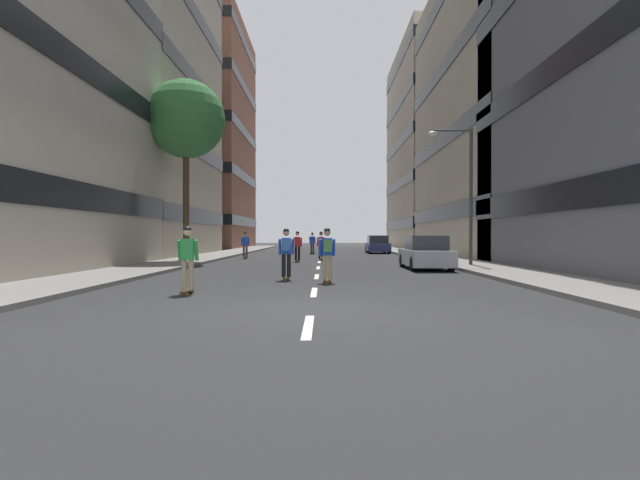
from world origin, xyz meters
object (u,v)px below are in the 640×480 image
Objects in this scene: parked_car_near at (425,254)px; skater_4 at (321,244)px; skater_1 at (312,242)px; skater_6 at (327,251)px; street_tree_near at (186,120)px; skater_5 at (188,256)px; parked_car_mid at (378,245)px; skater_3 at (297,245)px; streetlamp_right at (463,181)px; skater_2 at (245,244)px; skater_0 at (286,250)px.

parked_car_near is 2.47× the size of skater_4.
skater_4 is at bearing -85.51° from skater_1.
street_tree_near is at bearing 123.30° from skater_6.
skater_5 is (-3.40, -17.51, 0.00)m from skater_4.
skater_5 is (-8.18, -29.41, 0.29)m from parked_car_mid.
skater_3 is 15.79m from skater_5.
parked_car_mid is 15.06m from skater_3.
parked_car_near is 18.62m from skater_1.
skater_3 is 1.00× the size of skater_4.
streetlamp_right is at bearing -65.38° from skater_1.
street_tree_near is at bearing -131.26° from parked_car_mid.
parked_car_near is at bearing 55.14° from skater_6.
street_tree_near is 15.66m from skater_1.
streetlamp_right is 3.65× the size of skater_2.
skater_4 and skater_5 have the same top height.
skater_0 and skater_5 have the same top height.
street_tree_near is 9.55m from skater_3.
skater_3 is at bearing 148.91° from streetlamp_right.
skater_0 is 11.62m from skater_3.
skater_0 is 1.00× the size of skater_1.
street_tree_near is 5.76× the size of skater_3.
streetlamp_right is at bearing -31.09° from skater_3.
skater_2 is at bearing 159.32° from skater_4.
streetlamp_right is (2.04, -18.68, 3.44)m from parked_car_mid.
skater_4 and skater_6 have the same top height.
skater_6 is at bearing -35.26° from skater_0.
parked_car_mid is 2.47× the size of skater_1.
skater_0 is 15.83m from skater_2.
parked_car_mid is 26.74m from skater_6.
skater_3 is 1.00× the size of skater_6.
skater_2 is 5.34m from skater_4.
skater_3 and skater_5 have the same top height.
skater_2 is 19.46m from skater_5.
skater_1 is at bearing -159.12° from parked_car_mid.
parked_car_near is 15.58m from street_tree_near.
skater_1 is at bearing 114.62° from streetlamp_right.
streetlamp_right reaches higher than skater_2.
parked_car_near is 0.68× the size of streetlamp_right.
skater_2 is 1.00× the size of skater_4.
skater_6 is (0.28, -14.46, 0.03)m from skater_4.
skater_0 is at bearing 144.74° from skater_6.
street_tree_near reaches higher than streetlamp_right.
skater_3 is (-0.24, 11.62, -0.03)m from skater_0.
parked_car_mid is 2.47× the size of skater_6.
parked_car_mid is 0.68× the size of streetlamp_right.
skater_5 reaches higher than parked_car_near.
skater_0 is at bearing -94.79° from skater_4.
streetlamp_right reaches higher than skater_1.
skater_0 and skater_4 have the same top height.
skater_5 and skater_6 have the same top height.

